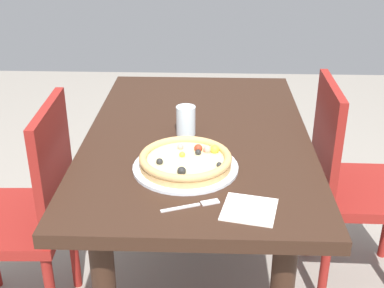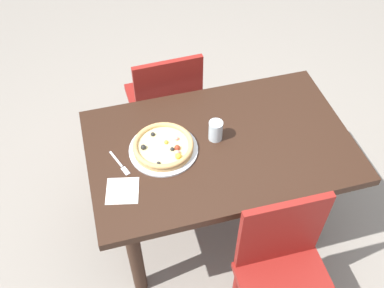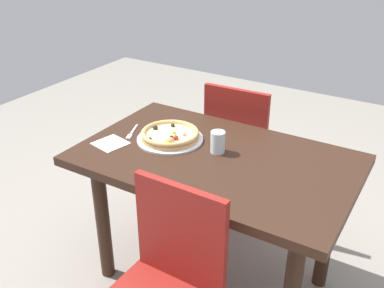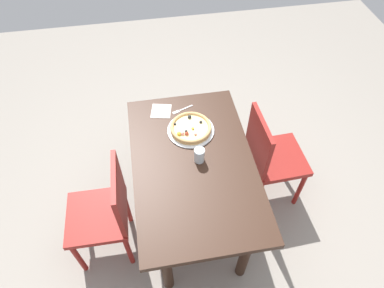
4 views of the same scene
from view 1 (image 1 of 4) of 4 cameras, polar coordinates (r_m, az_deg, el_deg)
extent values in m
cube|color=#331E14|center=(1.81, 0.63, 0.66)|extent=(1.25, 0.78, 0.04)
cylinder|color=#331E14|center=(2.43, -5.18, -2.18)|extent=(0.07, 0.07, 0.69)
cylinder|color=#331E14|center=(2.43, 7.02, -2.39)|extent=(0.07, 0.07, 0.69)
cylinder|color=maroon|center=(2.17, -13.17, -10.92)|extent=(0.04, 0.04, 0.42)
cube|color=maroon|center=(1.96, -19.80, -8.14)|extent=(0.41, 0.41, 0.04)
cube|color=maroon|center=(1.79, -15.29, -2.24)|extent=(0.38, 0.04, 0.42)
cylinder|color=maroon|center=(2.35, 13.23, -7.73)|extent=(0.04, 0.04, 0.42)
cylinder|color=maroon|center=(2.08, 14.70, -12.85)|extent=(0.04, 0.04, 0.42)
cube|color=maroon|center=(2.13, 19.06, -5.01)|extent=(0.41, 0.41, 0.04)
cube|color=maroon|center=(1.99, 14.87, 0.72)|extent=(0.38, 0.04, 0.42)
cylinder|color=silver|center=(1.56, -0.73, -2.62)|extent=(0.32, 0.32, 0.01)
cylinder|color=tan|center=(1.55, -0.73, -2.16)|extent=(0.28, 0.28, 0.02)
cylinder|color=beige|center=(1.55, -0.74, -1.77)|extent=(0.25, 0.25, 0.01)
torus|color=tan|center=(1.54, -0.74, -1.54)|extent=(0.28, 0.28, 0.02)
sphere|color=#E58C7F|center=(1.59, 1.73, -0.62)|extent=(0.03, 0.03, 0.03)
sphere|color=maroon|center=(1.59, 0.71, -0.48)|extent=(0.03, 0.03, 0.03)
sphere|color=#262626|center=(1.46, -1.17, -3.05)|extent=(0.03, 0.03, 0.03)
sphere|color=#262626|center=(1.57, 0.69, -0.95)|extent=(0.02, 0.02, 0.02)
sphere|color=gold|center=(1.56, -1.11, -1.20)|extent=(0.02, 0.02, 0.02)
sphere|color=#E58C7F|center=(1.61, -1.32, -0.34)|extent=(0.02, 0.02, 0.02)
sphere|color=#262626|center=(1.52, -3.66, -1.99)|extent=(0.02, 0.02, 0.02)
sphere|color=gold|center=(1.59, 2.55, -0.62)|extent=(0.03, 0.03, 0.03)
sphere|color=#262626|center=(1.50, 3.07, -2.34)|extent=(0.02, 0.02, 0.02)
cube|color=silver|center=(1.37, -1.32, -7.16)|extent=(0.05, 0.11, 0.00)
cube|color=silver|center=(1.39, 2.04, -6.55)|extent=(0.04, 0.05, 0.00)
cylinder|color=silver|center=(1.77, -0.69, 2.65)|extent=(0.07, 0.07, 0.10)
cube|color=white|center=(1.37, 6.44, -7.29)|extent=(0.17, 0.17, 0.00)
camera|label=2|loc=(1.90, 64.12, 40.19)|focal=41.37mm
camera|label=3|loc=(2.92, 38.18, 25.46)|focal=41.75mm
camera|label=4|loc=(3.07, 7.64, 44.57)|focal=31.53mm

